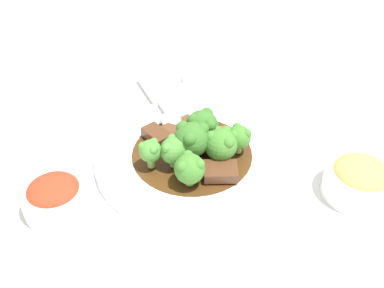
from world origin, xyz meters
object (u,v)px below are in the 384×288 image
Objects in this scene: broccoli_floret_5 at (216,136)px; side_bowl_appetizer at (360,179)px; beef_strip_0 at (156,136)px; broccoli_floret_7 at (239,137)px; broccoli_floret_0 at (204,126)px; serving_spoon at (169,116)px; broccoli_floret_6 at (150,151)px; main_plate at (192,155)px; broccoli_floret_1 at (174,150)px; broccoli_floret_8 at (192,139)px; broccoli_floret_2 at (189,134)px; broccoli_floret_4 at (190,168)px; beef_strip_2 at (221,171)px; beef_strip_1 at (179,130)px; sauce_dish at (199,77)px; side_bowl_kimchi at (55,196)px; broccoli_floret_3 at (221,144)px.

broccoli_floret_5 is 0.37× the size of side_bowl_appetizer.
broccoli_floret_7 is at bearing -74.17° from beef_strip_0.
serving_spoon is (0.03, 0.08, -0.02)m from broccoli_floret_0.
broccoli_floret_6 is (-0.06, -0.03, 0.02)m from beef_strip_0.
broccoli_floret_0 is at bearing -23.89° from broccoli_floret_6.
main_plate is 8.04× the size of broccoli_floret_5.
broccoli_floret_8 is at bearing -28.80° from broccoli_floret_1.
broccoli_floret_8 is at bearing -141.47° from broccoli_floret_2.
broccoli_floret_8 reaches higher than broccoli_floret_0.
broccoli_floret_4 is at bearing -153.77° from main_plate.
main_plate is 1.70× the size of serving_spoon.
broccoli_floret_7 is 0.26× the size of serving_spoon.
beef_strip_2 reaches higher than main_plate.
beef_strip_1 is 0.05m from broccoli_floret_0.
side_bowl_kimchi is at bearing 178.46° from sauce_dish.
side_bowl_appetizer is (0.11, -0.29, -0.02)m from broccoli_floret_6.
beef_strip_0 is at bearing 78.85° from beef_strip_2.
broccoli_floret_4 is at bearing -154.30° from sauce_dish.
broccoli_floret_2 is at bearing -80.73° from beef_strip_0.
beef_strip_1 is 1.47× the size of broccoli_floret_3.
broccoli_floret_2 is 0.68× the size of broccoli_floret_8.
broccoli_floret_4 is 0.71× the size of sauce_dish.
broccoli_floret_6 is 0.15m from side_bowl_kimchi.
side_bowl_appetizer is (-0.00, -0.33, 0.00)m from serving_spoon.
side_bowl_kimchi is 1.31× the size of sauce_dish.
broccoli_floret_2 is 0.42× the size of side_bowl_appetizer.
broccoli_floret_6 reaches higher than serving_spoon.
beef_strip_0 is 0.32m from side_bowl_appetizer.
sauce_dish is at bearing 20.43° from broccoli_floret_1.
side_bowl_appetizer reaches higher than side_bowl_kimchi.
broccoli_floret_7 is at bearing -78.47° from broccoli_floret_5.
beef_strip_2 is 0.11m from broccoli_floret_6.
main_plate is at bearing 26.23° from broccoli_floret_4.
broccoli_floret_3 is at bearing -83.20° from main_plate.
side_bowl_kimchi is at bearing 144.05° from broccoli_floret_8.
side_bowl_appetizer is (0.02, -0.25, -0.02)m from broccoli_floret_0.
broccoli_floret_3 is (-0.03, -0.04, 0.00)m from broccoli_floret_0.
broccoli_floret_0 is at bearing 3.70° from broccoli_floret_8.
beef_strip_0 is 1.16× the size of broccoli_floret_6.
broccoli_floret_0 reaches higher than side_bowl_appetizer.
broccoli_floret_6 is 0.31m from side_bowl_appetizer.
broccoli_floret_1 is at bearing 152.73° from broccoli_floret_5.
broccoli_floret_4 is 0.17m from serving_spoon.
broccoli_floret_5 is (0.09, 0.00, -0.01)m from broccoli_floret_4.
broccoli_floret_8 is (0.05, 0.02, 0.01)m from broccoli_floret_4.
broccoli_floret_2 reaches higher than serving_spoon.
broccoli_floret_1 is 0.29m from sauce_dish.
broccoli_floret_5 is at bearing -34.21° from side_bowl_kimchi.
broccoli_floret_0 is at bearing 15.94° from broccoli_floret_4.
broccoli_floret_6 is (-0.09, -0.01, 0.02)m from beef_strip_1.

